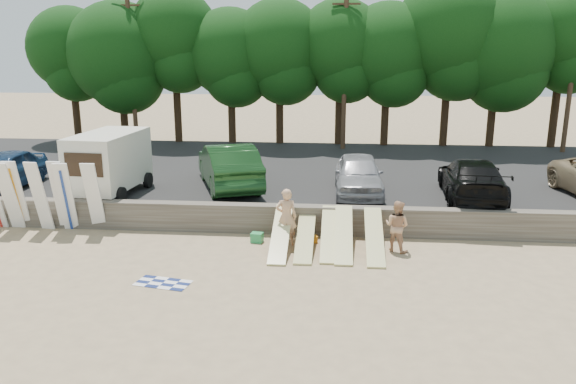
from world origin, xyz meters
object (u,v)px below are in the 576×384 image
Objects in this scene: car_0 at (4,170)px; car_3 at (472,179)px; box_trailer at (109,160)px; beachgoer_a at (286,217)px; car_1 at (229,166)px; cooler at (257,237)px; car_2 at (358,174)px; beachgoer_b at (397,226)px.

car_0 is 18.49m from car_3.
beachgoer_a is (7.17, -3.20, -1.11)m from box_trailer.
car_1 reaches higher than car_3.
cooler is (-0.99, 0.13, -0.79)m from beachgoer_a.
car_2 is 0.86× the size of car_3.
car_1 is (4.38, 1.53, -0.45)m from box_trailer.
car_3 is (13.88, 0.64, -0.59)m from box_trailer.
car_1 is 2.90× the size of beachgoer_a.
car_0 is 15.82m from beachgoer_b.
box_trailer is 0.72× the size of car_1.
car_1 is at bearing 121.20° from cooler.
car_1 reaches higher than beachgoer_a.
car_1 is 5.53m from beachgoer_a.
car_2 is 4.88m from beachgoer_a.
car_2 reaches higher than cooler.
beachgoer_a is 3.55m from beachgoer_b.
car_2 is at bearing -44.90° from beachgoer_b.
car_3 is at bearing 0.39° from car_0.
car_0 is at bearing -178.72° from car_2.
car_2 is at bearing -125.92° from beachgoer_a.
car_3 reaches higher than beachgoer_a.
beachgoer_a is at bearing -121.27° from car_2.
car_3 is 2.78× the size of beachgoer_a.
car_0 is at bearing 17.12° from beachgoer_b.
cooler is (1.80, -4.59, -1.44)m from car_1.
box_trailer is 9.69m from car_2.
car_3 is at bearing -155.88° from beachgoer_a.
car_1 is 5.14m from cooler.
car_1 is at bearing -65.04° from beachgoer_a.
car_0 is 0.86× the size of car_3.
beachgoer_a reaches higher than beachgoer_b.
car_2 is at bearing 2.01° from car_0.
beachgoer_b is 4.59m from cooler.
car_1 is 3.33× the size of beachgoer_b.
car_1 reaches higher than beachgoer_b.
car_1 is 1.22× the size of car_2.
beachgoer_b is at bearing 121.42° from car_1.
car_2 is 5.48m from cooler.
car_3 is 8.64m from cooler.
car_2 reaches higher than beachgoer_a.
box_trailer reaches higher than cooler.
beachgoer_b is at bearing -14.50° from car_0.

